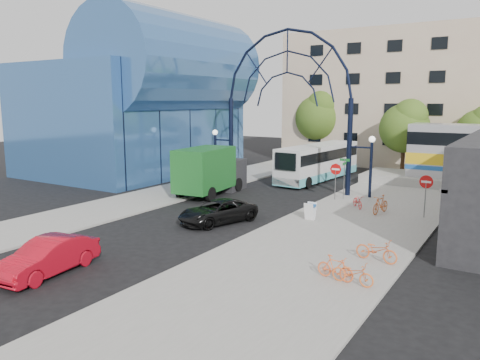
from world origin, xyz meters
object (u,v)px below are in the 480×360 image
Objects in this scene: street_name_sign at (344,170)px; bike_far_c at (353,273)px; tree_north_b at (320,115)px; bike_near_b at (380,204)px; green_truck at (211,171)px; do_not_enter_sign at (426,186)px; city_bus at (318,162)px; tree_north_a at (406,125)px; gateway_arch at (287,77)px; red_sedan at (48,257)px; bike_far_a at (376,250)px; bike_far_b at (335,268)px; bike_near_a at (358,201)px; sandwich_board at (310,209)px; stop_sign at (336,173)px; black_suv at (218,212)px.

street_name_sign is 15.68m from bike_far_c.
bike_near_b is at bearing -58.50° from tree_north_b.
street_name_sign is at bearing 25.11° from bike_far_c.
tree_north_b is 20.81m from green_truck.
bike_far_c is (-0.23, -11.97, -1.43)m from do_not_enter_sign.
city_bus is (-4.80, 6.98, -0.53)m from street_name_sign.
tree_north_b is at bearing 158.20° from tree_north_a.
gateway_arch reaches higher than red_sedan.
bike_near_b is at bearing 22.97° from bike_far_a.
gateway_arch is 8.85× the size of bike_far_b.
bike_near_a is (10.68, 1.00, -1.23)m from green_truck.
red_sedan is at bearing -105.50° from bike_near_b.
do_not_enter_sign is 25.09m from tree_north_b.
street_name_sign is at bearing 93.46° from sandwich_board.
tree_north_b is 4.33× the size of bike_near_b.
gateway_arch is 18.67m from bike_far_a.
gateway_arch is at bearing 164.93° from street_name_sign.
gateway_arch reaches higher than bike_far_b.
city_bus reaches higher than bike_near_a.
bike_near_b is at bearing 14.97° from bike_far_c.
red_sedan is 2.36× the size of bike_far_a.
do_not_enter_sign is at bearing 4.66° from bike_far_b.
city_bus is (-10.60, 9.58, -0.38)m from do_not_enter_sign.
city_bus is 7.32× the size of bike_far_b.
gateway_arch is 5.46× the size of stop_sign.
bike_near_b is at bearing 60.48° from black_suv.
do_not_enter_sign is at bearing -17.88° from stop_sign.
city_bus is 2.42× the size of black_suv.
bike_far_b is at bearing -45.04° from green_truck.
green_truck is (-8.56, -2.59, -0.24)m from stop_sign.
gateway_arch is 1.91× the size of green_truck.
stop_sign is at bearing 162.12° from do_not_enter_sign.
gateway_arch is 16.72m from tree_north_b.
gateway_arch reaches higher than black_suv.
red_sedan reaches higher than bike_near_b.
bike_near_b is (12.33, 0.21, -1.07)m from green_truck.
sandwich_board is 0.23× the size of red_sedan.
black_suv is (5.02, -6.41, -1.10)m from green_truck.
do_not_enter_sign is at bearing -37.83° from city_bus.
green_truck is at bearing -89.68° from tree_north_b.
tree_north_b is (-8.68, 17.93, 3.27)m from stop_sign.
tree_north_a is at bearing 17.26° from bike_far_b.
street_name_sign is at bearing 13.77° from green_truck.
gateway_arch is 22.50m from red_sedan.
tree_north_b reaches higher than tree_north_a.
do_not_enter_sign is (11.00, -4.00, -6.58)m from gateway_arch.
tree_north_a reaches higher than city_bus.
green_truck is at bearing 59.97° from bike_far_b.
tree_north_a is 3.79× the size of bike_near_b.
red_sedan is at bearing 119.71° from bike_far_c.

